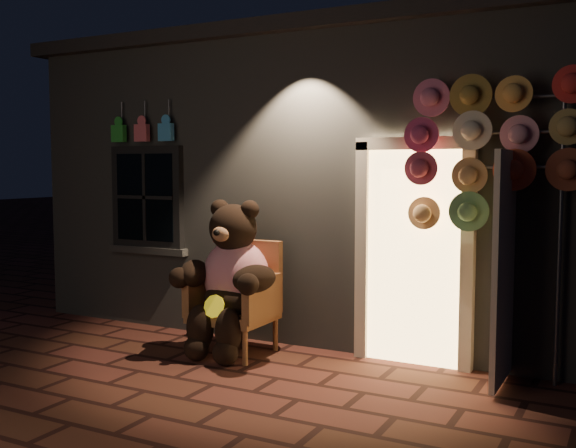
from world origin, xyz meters
The scene contains 5 objects.
ground centered at (0.00, 0.00, 0.00)m, with size 60.00×60.00×0.00m, color #51251F.
shop_building centered at (0.00, 3.99, 1.74)m, with size 7.30×5.95×3.51m.
wicker_armchair centered at (-0.37, 1.02, 0.57)m, with size 0.80×0.72×1.14m.
teddy_bear centered at (-0.37, 0.87, 0.79)m, with size 1.14×0.88×1.57m.
hat_rack centered at (2.07, 1.28, 2.09)m, with size 1.63×0.22×2.73m.
Camera 1 is at (3.27, -4.80, 1.91)m, focal length 42.00 mm.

